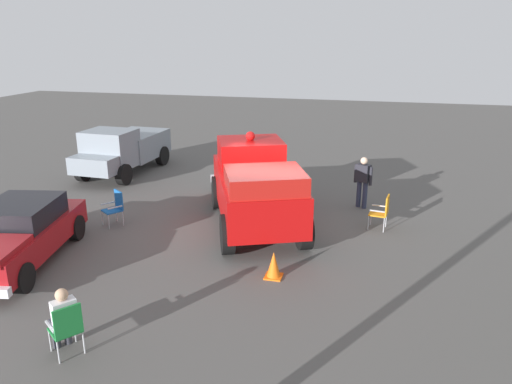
% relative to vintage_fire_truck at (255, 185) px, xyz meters
% --- Properties ---
extents(ground_plane, '(60.00, 60.00, 0.00)m').
position_rel_vintage_fire_truck_xyz_m(ground_plane, '(0.87, 0.50, -1.20)').
color(ground_plane, '#514F4C').
extents(vintage_fire_truck, '(6.33, 4.33, 2.59)m').
position_rel_vintage_fire_truck_xyz_m(vintage_fire_truck, '(0.00, 0.00, 0.00)').
color(vintage_fire_truck, black).
rests_on(vintage_fire_truck, ground).
extents(classic_hot_rod, '(4.64, 2.67, 1.46)m').
position_rel_vintage_fire_truck_xyz_m(classic_hot_rod, '(3.99, -4.96, -0.45)').
color(classic_hot_rod, black).
rests_on(classic_hot_rod, ground).
extents(parked_pickup, '(4.87, 2.20, 1.90)m').
position_rel_vintage_fire_truck_xyz_m(parked_pickup, '(-4.04, -6.49, -0.21)').
color(parked_pickup, black).
rests_on(parked_pickup, ground).
extents(lawn_chair_near_truck, '(0.69, 0.69, 1.02)m').
position_rel_vintage_fire_truck_xyz_m(lawn_chair_near_truck, '(6.92, -1.58, -0.61)').
color(lawn_chair_near_truck, '#B7BABF').
rests_on(lawn_chair_near_truck, ground).
extents(lawn_chair_by_car, '(0.69, 0.68, 1.02)m').
position_rel_vintage_fire_truck_xyz_m(lawn_chair_by_car, '(1.11, -3.94, -0.61)').
color(lawn_chair_by_car, '#B7BABF').
rests_on(lawn_chair_by_car, ground).
extents(lawn_chair_spare, '(0.57, 0.56, 1.02)m').
position_rel_vintage_fire_truck_xyz_m(lawn_chair_spare, '(-0.42, 3.66, -0.61)').
color(lawn_chair_spare, '#B7BABF').
rests_on(lawn_chair_spare, ground).
extents(spectator_seated, '(0.62, 0.65, 1.29)m').
position_rel_vintage_fire_truck_xyz_m(spectator_seated, '(6.84, -1.68, -0.50)').
color(spectator_seated, '#383842').
rests_on(spectator_seated, ground).
extents(spectator_standing, '(0.43, 0.61, 1.68)m').
position_rel_vintage_fire_truck_xyz_m(spectator_standing, '(-2.17, 3.02, -0.23)').
color(spectator_standing, '#2D334C').
rests_on(spectator_standing, ground).
extents(traffic_cone, '(0.40, 0.40, 0.64)m').
position_rel_vintage_fire_truck_xyz_m(traffic_cone, '(3.21, 1.27, -0.89)').
color(traffic_cone, orange).
rests_on(traffic_cone, ground).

